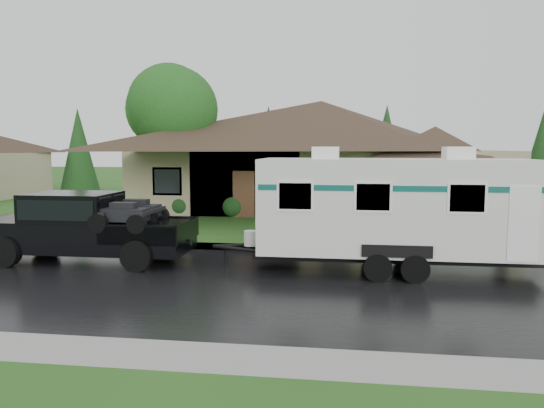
# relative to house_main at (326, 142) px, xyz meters

# --- Properties ---
(ground) EXTENTS (140.00, 140.00, 0.00)m
(ground) POSITION_rel_house_main_xyz_m (-2.29, -13.84, -3.59)
(ground) COLOR #24551A
(ground) RESTS_ON ground
(road) EXTENTS (140.00, 8.00, 0.01)m
(road) POSITION_rel_house_main_xyz_m (-2.29, -15.84, -3.59)
(road) COLOR black
(road) RESTS_ON ground
(curb) EXTENTS (140.00, 0.50, 0.15)m
(curb) POSITION_rel_house_main_xyz_m (-2.29, -11.59, -3.52)
(curb) COLOR gray
(curb) RESTS_ON ground
(lawn) EXTENTS (140.00, 26.00, 0.15)m
(lawn) POSITION_rel_house_main_xyz_m (-2.29, 1.16, -3.52)
(lawn) COLOR #24551A
(lawn) RESTS_ON ground
(house_main) EXTENTS (19.44, 10.80, 6.90)m
(house_main) POSITION_rel_house_main_xyz_m (0.00, 0.00, 0.00)
(house_main) COLOR tan
(house_main) RESTS_ON lawn
(tree_left_green) EXTENTS (4.28, 4.28, 7.08)m
(tree_left_green) POSITION_rel_house_main_xyz_m (-7.14, -4.36, 1.47)
(tree_left_green) COLOR #382B1E
(tree_left_green) RESTS_ON lawn
(shrub_row) EXTENTS (13.60, 1.00, 1.00)m
(shrub_row) POSITION_rel_house_main_xyz_m (-0.29, -4.54, -2.94)
(shrub_row) COLOR #143814
(shrub_row) RESTS_ON lawn
(pickup_truck) EXTENTS (6.03, 2.29, 2.01)m
(pickup_truck) POSITION_rel_house_main_xyz_m (-6.50, -14.04, -2.51)
(pickup_truck) COLOR black
(pickup_truck) RESTS_ON ground
(travel_trailer) EXTENTS (7.44, 2.61, 3.34)m
(travel_trailer) POSITION_rel_house_main_xyz_m (2.31, -14.04, -1.82)
(travel_trailer) COLOR silver
(travel_trailer) RESTS_ON ground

